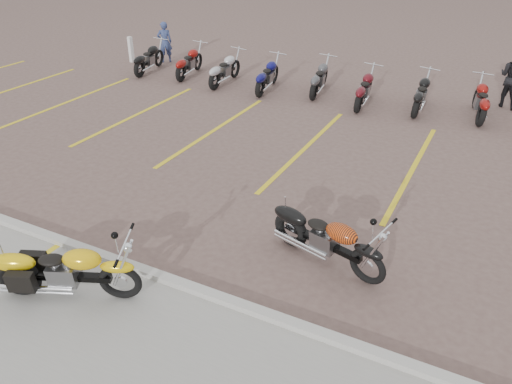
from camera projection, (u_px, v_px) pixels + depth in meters
ground at (227, 222)px, 9.65m from camera, size 100.00×100.00×0.00m
curb at (165, 278)px, 8.07m from camera, size 60.00×0.18×0.12m
parking_stripes at (306, 147)px, 12.76m from camera, size 38.00×5.50×0.01m
yellow_cruiser at (65, 272)px, 7.57m from camera, size 2.15×1.03×0.94m
flame_cruiser at (326, 239)px, 8.35m from camera, size 2.20×0.74×0.92m
person_a at (165, 42)px, 19.82m from camera, size 0.68×0.67×1.58m
bollard at (131, 50)px, 19.94m from camera, size 0.17×0.17×1.00m
bg_bike_row at (340, 82)px, 15.87m from camera, size 15.75×2.07×1.10m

